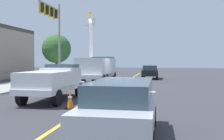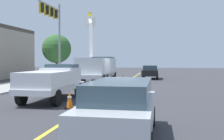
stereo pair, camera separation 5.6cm
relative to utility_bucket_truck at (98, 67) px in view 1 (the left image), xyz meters
name	(u,v)px [view 1 (the left image)]	position (x,y,z in m)	size (l,w,h in m)	color
ground	(121,85)	(-1.43, -2.59, -1.61)	(120.00, 120.00, 0.00)	#38383D
sidewalk_far_side	(33,83)	(-1.75, 6.09, -1.55)	(60.00, 3.60, 0.12)	#9E9E99
lane_centre_stripe	(121,85)	(-1.43, -2.59, -1.61)	(50.00, 0.16, 0.01)	yellow
utility_bucket_truck	(98,67)	(0.00, 0.00, 0.00)	(8.29, 2.87, 7.15)	silver
service_pickup_truck	(53,81)	(-11.19, -0.43, -0.49)	(5.67, 2.35, 2.06)	white
passing_minivan	(150,71)	(7.87, -4.63, -0.64)	(4.87, 2.09, 1.69)	black
trailing_sedan	(122,105)	(-17.52, -5.55, -0.64)	(4.87, 2.09, 1.69)	silver
traffic_cone_leading	(70,100)	(-13.43, -2.33, -1.18)	(0.40, 0.40, 0.89)	black
traffic_cone_mid_front	(105,84)	(-4.24, -1.79, -1.23)	(0.40, 0.40, 0.77)	black
traffic_cone_mid_rear	(123,77)	(3.34, -1.97, -1.20)	(0.40, 0.40, 0.85)	black
traffic_signal_mast	(54,24)	(1.05, 5.17, 4.57)	(5.15, 0.69, 8.62)	gray
street_tree_right	(57,49)	(6.81, 7.47, 2.21)	(3.77, 3.77, 5.72)	brown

